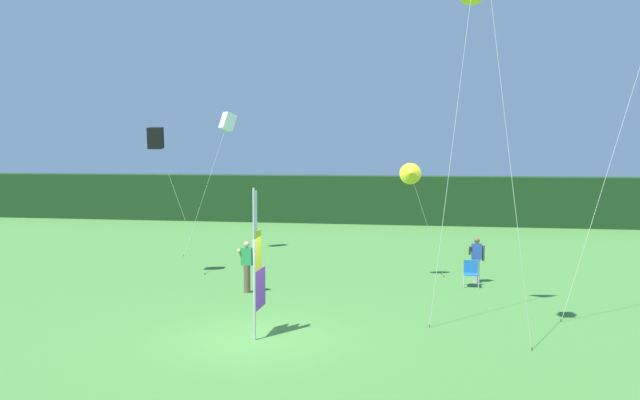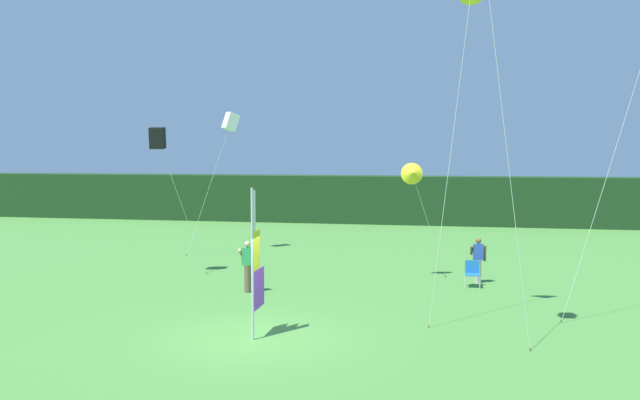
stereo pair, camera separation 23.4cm
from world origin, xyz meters
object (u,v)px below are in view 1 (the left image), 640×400
folding_chair (471,272)px  kite_black_box_3 (156,138)px  banner_flag (257,266)px  kite_yellow_delta_5 (411,173)px  person_near_banner (477,259)px  kite_white_box_4 (228,122)px  person_mid_field (247,265)px

folding_chair → kite_black_box_3: bearing=-178.7°
banner_flag → kite_yellow_delta_5: size_ratio=0.88×
banner_flag → kite_black_box_3: (-5.80, 7.03, 3.31)m
person_near_banner → kite_black_box_3: (-11.55, -0.95, 4.26)m
folding_chair → kite_white_box_4: bearing=150.4°
kite_white_box_4 → banner_flag: bearing=-69.0°
banner_flag → kite_yellow_delta_5: bearing=67.2°
banner_flag → kite_yellow_delta_5: kite_yellow_delta_5 is taller
kite_black_box_3 → kite_white_box_4: (0.68, 6.32, 0.87)m
kite_white_box_4 → person_mid_field: bearing=-68.2°
folding_chair → banner_flag: bearing=-127.2°
kite_white_box_4 → kite_yellow_delta_5: bearing=-31.6°
folding_chair → kite_white_box_4: kite_white_box_4 is taller
person_near_banner → folding_chair: 0.80m
kite_black_box_3 → kite_white_box_4: kite_white_box_4 is taller
person_mid_field → kite_black_box_3: 6.19m
person_near_banner → person_mid_field: size_ratio=0.94×
kite_white_box_4 → kite_yellow_delta_5: size_ratio=1.51×
kite_yellow_delta_5 → kite_black_box_3: bearing=-173.4°
person_mid_field → folding_chair: (7.29, 2.34, -0.40)m
kite_white_box_4 → kite_yellow_delta_5: 10.24m
person_mid_field → banner_flag: bearing=-70.5°
banner_flag → person_mid_field: (-1.76, 4.96, -0.89)m
banner_flag → folding_chair: banner_flag is taller
kite_black_box_3 → kite_yellow_delta_5: size_ratio=1.30×
person_mid_field → kite_black_box_3: bearing=152.9°
kite_yellow_delta_5 → person_near_banner: bearing=-3.0°
kite_white_box_4 → kite_black_box_3: bearing=-96.1°
person_mid_field → kite_black_box_3: size_ratio=0.31×
folding_chair → kite_yellow_delta_5: 4.04m
banner_flag → folding_chair: 9.25m
folding_chair → kite_black_box_3: kite_black_box_3 is taller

